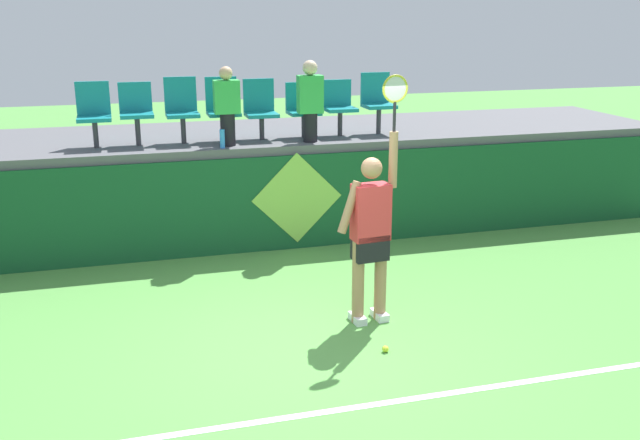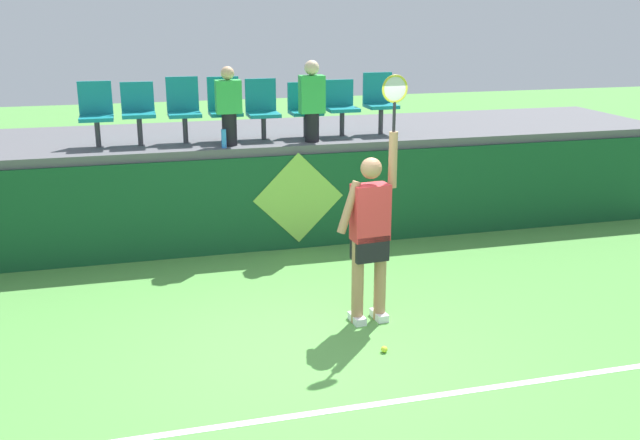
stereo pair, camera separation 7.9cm
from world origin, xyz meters
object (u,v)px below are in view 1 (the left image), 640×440
(water_bottle, at_px, (222,139))
(stadium_chair_3, at_px, (223,106))
(stadium_chair_2, at_px, (182,107))
(stadium_chair_0, at_px, (94,112))
(stadium_chair_6, at_px, (339,104))
(spectator_0, at_px, (227,105))
(stadium_chair_7, at_px, (377,100))
(stadium_chair_1, at_px, (136,110))
(stadium_chair_4, at_px, (260,107))
(tennis_ball, at_px, (385,349))
(stadium_chair_5, at_px, (303,107))
(spectator_1, at_px, (310,100))
(tennis_player, at_px, (371,231))

(water_bottle, height_order, stadium_chair_3, stadium_chair_3)
(water_bottle, relative_size, stadium_chair_2, 0.28)
(water_bottle, height_order, stadium_chair_0, stadium_chair_0)
(stadium_chair_6, distance_m, spectator_0, 1.74)
(stadium_chair_7, bearing_deg, stadium_chair_0, 179.99)
(stadium_chair_2, bearing_deg, stadium_chair_6, -0.24)
(water_bottle, distance_m, stadium_chair_0, 1.75)
(stadium_chair_1, xyz_separation_m, stadium_chair_6, (2.86, -0.00, -0.03))
(stadium_chair_3, xyz_separation_m, stadium_chair_4, (0.53, 0.00, -0.03))
(stadium_chair_0, bearing_deg, stadium_chair_4, 0.05)
(water_bottle, height_order, stadium_chair_6, stadium_chair_6)
(stadium_chair_4, relative_size, spectator_0, 0.79)
(stadium_chair_7, bearing_deg, tennis_ball, -108.27)
(stadium_chair_1, height_order, stadium_chair_7, stadium_chair_7)
(stadium_chair_0, distance_m, stadium_chair_7, 4.01)
(stadium_chair_5, distance_m, stadium_chair_6, 0.54)
(water_bottle, height_order, stadium_chair_2, stadium_chair_2)
(stadium_chair_2, distance_m, stadium_chair_6, 2.25)
(stadium_chair_1, relative_size, spectator_1, 0.75)
(tennis_ball, xyz_separation_m, stadium_chair_3, (-0.95, 4.06, 1.89))
(tennis_ball, height_order, stadium_chair_3, stadium_chair_3)
(stadium_chair_5, bearing_deg, tennis_ball, -92.83)
(spectator_1, bearing_deg, stadium_chair_2, 165.68)
(stadium_chair_1, bearing_deg, water_bottle, -28.22)
(stadium_chair_1, xyz_separation_m, spectator_1, (2.32, -0.43, 0.11))
(stadium_chair_3, xyz_separation_m, spectator_1, (1.15, -0.44, 0.11))
(stadium_chair_5, bearing_deg, stadium_chair_3, 179.64)
(stadium_chair_5, xyz_separation_m, spectator_0, (-1.15, -0.41, 0.12))
(stadium_chair_3, bearing_deg, water_bottle, -99.96)
(stadium_chair_7, xyz_separation_m, spectator_0, (-2.29, -0.42, 0.06))
(stadium_chair_7, bearing_deg, stadium_chair_4, 179.91)
(stadium_chair_6, distance_m, spectator_1, 0.70)
(stadium_chair_4, bearing_deg, stadium_chair_7, -0.09)
(stadium_chair_1, bearing_deg, stadium_chair_0, 179.39)
(stadium_chair_0, height_order, stadium_chair_6, stadium_chair_0)
(stadium_chair_3, height_order, spectator_0, spectator_0)
(tennis_ball, height_order, spectator_0, spectator_0)
(stadium_chair_0, bearing_deg, water_bottle, -19.70)
(stadium_chair_0, xyz_separation_m, stadium_chair_5, (2.87, -0.01, -0.05))
(stadium_chair_2, xyz_separation_m, stadium_chair_3, (0.56, -0.00, -0.01))
(stadium_chair_0, xyz_separation_m, spectator_1, (2.87, -0.43, 0.11))
(stadium_chair_2, distance_m, stadium_chair_3, 0.56)
(tennis_player, height_order, stadium_chair_2, tennis_player)
(stadium_chair_1, relative_size, stadium_chair_6, 1.05)
(water_bottle, height_order, spectator_1, spectator_1)
(stadium_chair_3, height_order, stadium_chair_5, stadium_chair_3)
(stadium_chair_3, bearing_deg, tennis_player, -72.51)
(tennis_ball, xyz_separation_m, spectator_0, (-0.95, 3.64, 1.96))
(stadium_chair_6, bearing_deg, stadium_chair_1, 179.97)
(stadium_chair_2, height_order, stadium_chair_6, stadium_chair_2)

